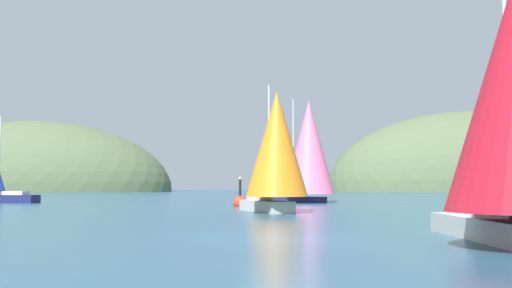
{
  "coord_description": "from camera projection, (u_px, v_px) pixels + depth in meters",
  "views": [
    {
      "loc": [
        -1.36,
        -18.7,
        1.72
      ],
      "look_at": [
        0.0,
        30.15,
        5.16
      ],
      "focal_mm": 41.0,
      "sensor_mm": 36.0,
      "label": 1
    }
  ],
  "objects": [
    {
      "name": "headland_right",
      "position": [
        471.0,
        191.0,
        154.84
      ],
      "size": [
        76.94,
        44.0,
        42.53
      ],
      "primitive_type": "ellipsoid",
      "color": "#4C5B3D",
      "rests_on": "ground_plane"
    },
    {
      "name": "ground_plane",
      "position": [
        282.0,
        239.0,
        18.56
      ],
      "size": [
        360.0,
        360.0,
        0.0
      ],
      "primitive_type": "plane",
      "color": "navy"
    },
    {
      "name": "sailboat_pink_spinnaker",
      "position": [
        308.0,
        150.0,
        57.44
      ],
      "size": [
        9.46,
        7.52,
        10.31
      ],
      "color": "#191E4C",
      "rests_on": "ground_plane"
    },
    {
      "name": "channel_buoy",
      "position": [
        240.0,
        202.0,
        47.23
      ],
      "size": [
        1.1,
        1.1,
        2.64
      ],
      "color": "red",
      "rests_on": "ground_plane"
    },
    {
      "name": "sailboat_orange_sail",
      "position": [
        276.0,
        148.0,
        36.34
      ],
      "size": [
        4.88,
        7.33,
        8.15
      ],
      "color": "#B7B2A8",
      "rests_on": "ground_plane"
    },
    {
      "name": "headland_left",
      "position": [
        33.0,
        192.0,
        151.65
      ],
      "size": [
        71.72,
        44.0,
        36.69
      ],
      "primitive_type": "ellipsoid",
      "color": "#4C5B3D",
      "rests_on": "ground_plane"
    }
  ]
}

